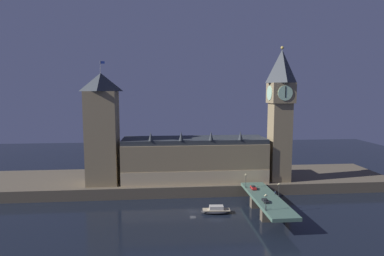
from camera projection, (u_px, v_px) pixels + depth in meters
ground_plane at (193, 212)px, 139.29m from camera, size 400.00×400.00×0.00m
embankment at (186, 181)px, 177.59m from camera, size 220.00×42.00×5.52m
parliament_hall at (194, 159)px, 168.67m from camera, size 74.28×21.80×26.75m
clock_tower at (280, 111)px, 165.07m from camera, size 12.32×12.43×69.20m
victoria_tower at (102, 129)px, 160.49m from camera, size 15.40×15.40×61.53m
bridge at (267, 202)px, 136.52m from camera, size 11.05×46.00×7.11m
car_northbound_lead at (253, 188)px, 147.74m from camera, size 2.03×4.43×1.57m
car_northbound_trail at (265, 201)px, 130.38m from camera, size 1.97×4.67×1.34m
pedestrian_near_rail at (266, 207)px, 122.15m from camera, size 0.38×0.38×1.68m
pedestrian_mid_walk at (275, 193)px, 139.93m from camera, size 0.38×0.38×1.70m
street_lamp_near at (266, 200)px, 120.83m from camera, size 1.34×0.60×6.35m
street_lamp_mid at (279, 188)px, 136.36m from camera, size 1.34×0.60×6.06m
street_lamp_far at (246, 179)px, 149.95m from camera, size 1.34×0.60×6.61m
boat_upstream at (216, 211)px, 137.25m from camera, size 13.50×5.76×3.33m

